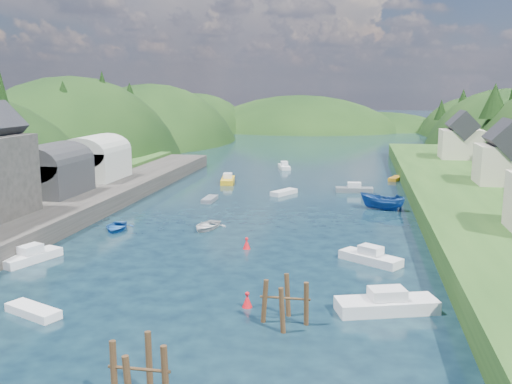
% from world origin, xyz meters
% --- Properties ---
extents(ground, '(600.00, 600.00, 0.00)m').
position_xyz_m(ground, '(0.00, 50.00, 0.00)').
color(ground, black).
rests_on(ground, ground).
extents(hillside_left, '(44.00, 245.56, 52.00)m').
position_xyz_m(hillside_left, '(-45.00, 75.00, -8.03)').
color(hillside_left, black).
rests_on(hillside_left, ground).
extents(far_hills, '(103.00, 68.00, 44.00)m').
position_xyz_m(far_hills, '(1.22, 174.01, -10.80)').
color(far_hills, black).
rests_on(far_hills, ground).
extents(hill_trees, '(91.06, 145.71, 12.66)m').
position_xyz_m(hill_trees, '(0.16, 66.19, 11.20)').
color(hill_trees, black).
rests_on(hill_trees, ground).
extents(quay_left, '(12.00, 110.00, 2.00)m').
position_xyz_m(quay_left, '(-24.00, 20.00, 1.00)').
color(quay_left, '#2D2B28').
rests_on(quay_left, ground).
extents(boat_sheds, '(7.00, 21.00, 7.50)m').
position_xyz_m(boat_sheds, '(-26.00, 39.00, 5.27)').
color(boat_sheds, '#2D2D30').
rests_on(boat_sheds, quay_left).
extents(terrace_right, '(16.00, 120.00, 2.40)m').
position_xyz_m(terrace_right, '(25.00, 40.00, 1.20)').
color(terrace_right, '#234719').
rests_on(terrace_right, ground).
extents(right_bank_cottages, '(9.00, 59.24, 8.41)m').
position_xyz_m(right_bank_cottages, '(28.00, 48.33, 5.84)').
color(right_bank_cottages, beige).
rests_on(right_bank_cottages, terrace_right).
extents(piling_cluster_near, '(3.02, 2.84, 3.74)m').
position_xyz_m(piling_cluster_near, '(0.66, -6.16, 1.30)').
color(piling_cluster_near, '#382314').
rests_on(piling_cluster_near, ground).
extents(piling_cluster_far, '(3.19, 2.98, 3.43)m').
position_xyz_m(piling_cluster_far, '(6.11, 4.47, 1.15)').
color(piling_cluster_far, '#382314').
rests_on(piling_cluster_far, ground).
extents(channel_buoy_near, '(0.70, 0.70, 1.10)m').
position_xyz_m(channel_buoy_near, '(3.23, 6.73, 0.48)').
color(channel_buoy_near, red).
rests_on(channel_buoy_near, ground).
extents(channel_buoy_far, '(0.70, 0.70, 1.10)m').
position_xyz_m(channel_buoy_far, '(0.44, 20.66, 0.48)').
color(channel_buoy_far, red).
rests_on(channel_buoy_far, ground).
extents(moored_boats, '(36.47, 89.78, 2.13)m').
position_xyz_m(moored_boats, '(-0.69, 22.49, 0.60)').
color(moored_boats, white).
rests_on(moored_boats, ground).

